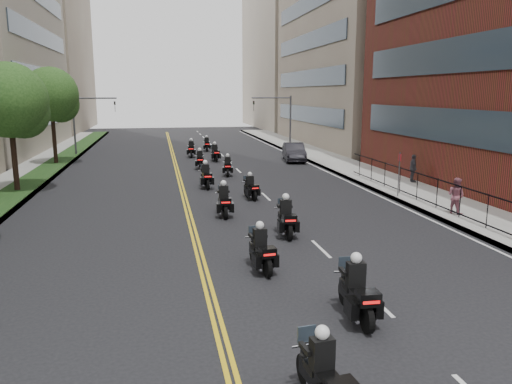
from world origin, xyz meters
The scene contains 24 objects.
sidewalk_right centered at (12.00, 25.00, 0.07)m, with size 4.00×90.00×0.15m, color gray.
sidewalk_left centered at (-12.00, 25.00, 0.07)m, with size 4.00×90.00×0.15m, color gray.
grass_strip centered at (-11.20, 25.00, 0.17)m, with size 2.00×90.00×0.04m, color #133413.
building_right_tan centered at (21.48, 48.00, 15.00)m, with size 15.11×28.00×30.00m.
building_right_far centered at (21.50, 78.00, 13.00)m, with size 15.00×28.00×26.00m, color #B0A38E.
building_left_far centered at (-22.00, 78.00, 13.00)m, with size 16.00×28.00×26.00m, color gray.
iron_fence centered at (11.00, 12.00, 0.90)m, with size 0.05×28.00×1.50m.
traffic_signal_right centered at (9.54, 42.00, 3.70)m, with size 4.09×0.20×5.60m.
traffic_signal_left centered at (-9.54, 42.00, 3.70)m, with size 4.09×0.20×5.60m.
motorcycle_0 centered at (0.09, 0.51, 0.65)m, with size 0.66×2.24×1.66m.
motorcycle_1 centered at (2.18, 4.03, 0.71)m, with size 0.58×2.45×1.80m.
motorcycle_2 centered at (0.46, 8.17, 0.66)m, with size 0.63×2.27×1.68m.
motorcycle_3 centered at (2.35, 12.07, 0.70)m, with size 0.62×2.41×1.78m.
motorcycle_4 centered at (0.23, 15.98, 0.69)m, with size 0.55×2.35×1.73m.
motorcycle_5 centered at (2.22, 19.60, 0.60)m, with size 0.62×2.06×1.52m.
motorcycle_6 centered at (0.06, 23.40, 0.69)m, with size 0.57×2.38×1.75m.
motorcycle_7 centered at (2.07, 27.85, 0.63)m, with size 0.66×2.15×1.59m.
motorcycle_8 centered at (0.37, 31.53, 0.65)m, with size 0.54×2.25×1.66m.
motorcycle_9 centered at (2.05, 35.77, 0.67)m, with size 0.55×2.31×1.70m.
motorcycle_10 centered at (0.21, 39.05, 0.69)m, with size 0.65×2.36×1.74m.
motorcycle_11 centered at (2.09, 43.54, 0.63)m, with size 0.52×2.18×1.61m.
parked_sedan centered at (8.87, 34.52, 0.79)m, with size 1.67×4.80×1.58m, color black.
pedestrian_b centered at (11.20, 13.67, 1.03)m, with size 0.86×0.67×1.76m, color #8B4C5A.
pedestrian_c centered at (13.46, 22.03, 1.06)m, with size 1.06×0.44×1.81m, color #393940.
Camera 1 is at (-2.79, -7.55, 5.90)m, focal length 35.00 mm.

